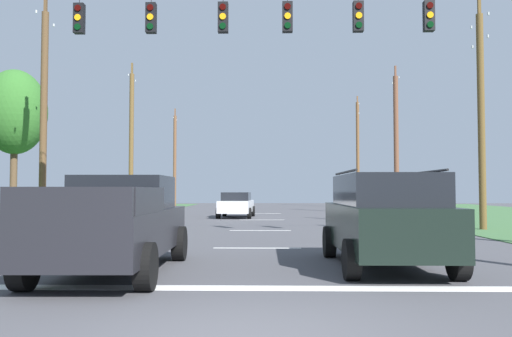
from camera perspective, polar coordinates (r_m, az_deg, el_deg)
The scene contains 16 objects.
stop_bar_stripe at distance 8.89m, azimuth -0.58°, elevation -13.08°, with size 14.81×0.45×0.01m, color white.
lane_dash_0 at distance 14.82m, azimuth 0.14°, elevation -8.79°, with size 0.15×2.50×0.01m, color white.
lane_dash_1 at distance 21.19m, azimuth 0.45°, elevation -6.87°, with size 0.15×2.50×0.01m, color white.
lane_dash_2 at distance 28.73m, azimuth 0.65°, elevation -5.69°, with size 0.15×2.50×0.01m, color white.
lane_dash_3 at distance 36.53m, azimuth 0.76°, elevation -4.99°, with size 0.15×2.50×0.01m, color white.
overhead_signal_span at distance 16.28m, azimuth 0.24°, elevation 9.09°, with size 17.20×0.31×8.41m.
pickup_truck at distance 10.80m, azimuth -15.14°, elevation -5.95°, with size 2.36×5.44×1.95m.
suv_black at distance 11.42m, azimuth 14.02°, elevation -5.30°, with size 2.22×4.80×2.05m.
distant_car_crossing_white at distance 31.22m, azimuth -2.19°, elevation -3.99°, with size 2.18×4.38×1.52m.
utility_pole_mid_right at distance 23.57m, azimuth 23.65°, elevation 5.51°, with size 0.29×1.81×9.75m.
utility_pole_far_right at distance 36.37m, azimuth 15.25°, elevation 2.75°, with size 0.33×1.87×10.17m.
utility_pole_near_left at distance 50.51m, azimuth 11.20°, elevation 1.80°, with size 0.31×1.67×10.74m.
utility_pole_far_left at distance 23.18m, azimuth -22.44°, elevation 5.37°, with size 0.29×1.78×9.75m.
utility_pole_distant_right at distance 36.20m, azimuth -13.63°, elevation 2.93°, with size 0.31×1.92×10.39m.
utility_pole_distant_left at distance 52.08m, azimuth -8.98°, elevation 0.98°, with size 0.31×1.89×9.83m.
tree_roadside_far_right at distance 28.98m, azimuth -25.13°, elevation 5.61°, with size 3.15×3.15×7.77m.
Camera 1 is at (0.27, -5.64, 1.65)m, focal length 36.15 mm.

